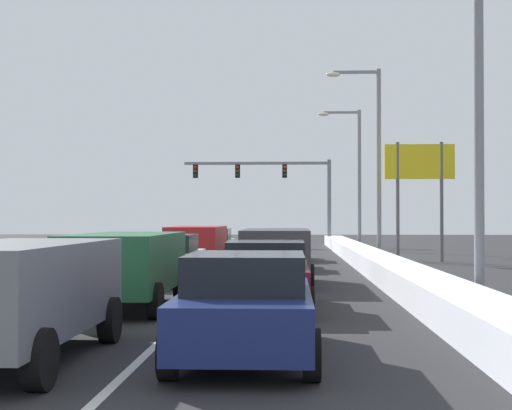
{
  "coord_description": "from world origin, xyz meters",
  "views": [
    {
      "loc": [
        2.14,
        -4.06,
        2.03
      ],
      "look_at": [
        0.38,
        33.83,
        2.66
      ],
      "focal_mm": 52.7,
      "sensor_mm": 36.0,
      "label": 1
    }
  ],
  "objects": [
    {
      "name": "sedan_silver_center_lane_fifth",
      "position": [
        -1.57,
        31.39,
        0.76
      ],
      "size": [
        2.0,
        4.5,
        1.51
      ],
      "color": "#B7BABF",
      "rests_on": "ground"
    },
    {
      "name": "street_lamp_right_mid",
      "position": [
        6.09,
        32.5,
        5.46
      ],
      "size": [
        2.66,
        0.36,
        9.25
      ],
      "color": "gray",
      "rests_on": "ground"
    },
    {
      "name": "sedan_tan_right_lane_fifth",
      "position": [
        1.85,
        31.76,
        0.76
      ],
      "size": [
        2.0,
        4.5,
        1.51
      ],
      "color": "#937F60",
      "rests_on": "ground"
    },
    {
      "name": "ground_plane",
      "position": [
        0.0,
        20.0,
        0.0
      ],
      "size": [
        130.01,
        130.01,
        0.0
      ],
      "primitive_type": "plane",
      "color": "#28282B"
    },
    {
      "name": "sedan_navy_right_lane_nearest",
      "position": [
        1.51,
        6.76,
        0.76
      ],
      "size": [
        2.0,
        4.5,
        1.51
      ],
      "color": "navy",
      "rests_on": "ground"
    },
    {
      "name": "snow_bank_right_shoulder",
      "position": [
        5.3,
        25.0,
        0.34
      ],
      "size": [
        1.27,
        55.01,
        0.68
      ],
      "primitive_type": "cube",
      "color": "white",
      "rests_on": "ground"
    },
    {
      "name": "traffic_light_gantry",
      "position": [
        1.18,
        49.99,
        4.72
      ],
      "size": [
        10.6,
        0.47,
        6.2
      ],
      "color": "slate",
      "rests_on": "ground"
    },
    {
      "name": "suv_gray_center_lane_nearest",
      "position": [
        -1.74,
        6.27,
        1.02
      ],
      "size": [
        2.16,
        4.9,
        1.67
      ],
      "color": "slate",
      "rests_on": "ground"
    },
    {
      "name": "suv_green_center_lane_second",
      "position": [
        -1.51,
        12.44,
        1.02
      ],
      "size": [
        2.16,
        4.9,
        1.67
      ],
      "color": "#1E5633",
      "rests_on": "ground"
    },
    {
      "name": "street_lamp_right_far",
      "position": [
        6.04,
        42.5,
        5.16
      ],
      "size": [
        2.66,
        0.36,
        8.69
      ],
      "color": "gray",
      "rests_on": "ground"
    },
    {
      "name": "snow_bank_left_shoulder",
      "position": [
        -5.3,
        25.0,
        0.31
      ],
      "size": [
        1.36,
        55.01,
        0.61
      ],
      "primitive_type": "cube",
      "color": "white",
      "rests_on": "ground"
    },
    {
      "name": "lane_stripe_between_right_lane_and_center_lane",
      "position": [
        -0.0,
        25.0,
        0.0
      ],
      "size": [
        0.14,
        55.01,
        0.01
      ],
      "primitive_type": "cube",
      "color": "silver",
      "rests_on": "ground"
    },
    {
      "name": "sedan_black_right_lane_fourth",
      "position": [
        1.56,
        25.57,
        0.76
      ],
      "size": [
        2.0,
        4.5,
        1.51
      ],
      "color": "black",
      "rests_on": "ground"
    },
    {
      "name": "roadside_sign_right",
      "position": [
        8.05,
        30.69,
        4.02
      ],
      "size": [
        3.2,
        0.16,
        5.5
      ],
      "color": "#59595B",
      "rests_on": "ground"
    },
    {
      "name": "suv_red_center_lane_fourth",
      "position": [
        -1.58,
        25.58,
        1.02
      ],
      "size": [
        2.16,
        4.9,
        1.67
      ],
      "color": "maroon",
      "rests_on": "ground"
    },
    {
      "name": "sedan_white_center_lane_third",
      "position": [
        -1.64,
        18.87,
        0.76
      ],
      "size": [
        2.0,
        4.5,
        1.51
      ],
      "color": "silver",
      "rests_on": "ground"
    },
    {
      "name": "suv_charcoal_right_lane_third",
      "position": [
        1.7,
        18.51,
        1.02
      ],
      "size": [
        2.16,
        4.9,
        1.67
      ],
      "color": "#38383D",
      "rests_on": "ground"
    },
    {
      "name": "sedan_maroon_right_lane_second",
      "position": [
        1.61,
        12.44,
        0.76
      ],
      "size": [
        2.0,
        4.5,
        1.51
      ],
      "color": "maroon",
      "rests_on": "ground"
    },
    {
      "name": "street_lamp_right_near",
      "position": [
        5.87,
        12.5,
        4.66
      ],
      "size": [
        2.66,
        0.36,
        7.74
      ],
      "color": "gray",
      "rests_on": "ground"
    }
  ]
}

